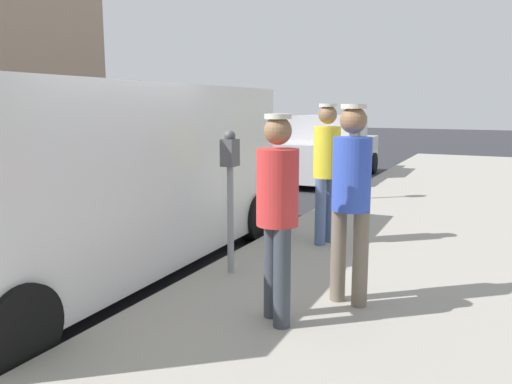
{
  "coord_description": "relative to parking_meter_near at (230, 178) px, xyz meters",
  "views": [
    {
      "loc": [
        3.92,
        -3.72,
        1.93
      ],
      "look_at": [
        1.65,
        0.97,
        1.05
      ],
      "focal_mm": 36.38,
      "sensor_mm": 36.0,
      "label": 1
    }
  ],
  "objects": [
    {
      "name": "pedestrian_in_yellow",
      "position": [
        0.53,
        1.59,
        0.01
      ],
      "size": [
        0.34,
        0.35,
        1.79
      ],
      "color": "#4C608C",
      "rests_on": "sidewalk_slab"
    },
    {
      "name": "sidewalk_slab",
      "position": [
        2.15,
        -0.97,
        -1.11
      ],
      "size": [
        5.0,
        32.0,
        0.15
      ],
      "primitive_type": "cube",
      "color": "#9E998E",
      "rests_on": "ground"
    },
    {
      "name": "parking_meter_near",
      "position": [
        0.0,
        0.0,
        0.0
      ],
      "size": [
        0.14,
        0.18,
        1.52
      ],
      "color": "gray",
      "rests_on": "sidewalk_slab"
    },
    {
      "name": "parked_sedan_ahead",
      "position": [
        -1.64,
        8.17,
        -0.43
      ],
      "size": [
        2.03,
        4.44,
        1.65
      ],
      "color": "#BCBCC1",
      "rests_on": "ground"
    },
    {
      "name": "pedestrian_in_red",
      "position": [
        0.95,
        -0.95,
        -0.05
      ],
      "size": [
        0.34,
        0.34,
        1.71
      ],
      "color": "#383D47",
      "rests_on": "sidewalk_slab"
    },
    {
      "name": "parked_van",
      "position": [
        -1.5,
        -0.27,
        -0.03
      ],
      "size": [
        2.24,
        5.25,
        2.15
      ],
      "color": "white",
      "rests_on": "ground"
    },
    {
      "name": "parking_meter_far",
      "position": [
        0.0,
        4.89,
        0.0
      ],
      "size": [
        0.14,
        0.18,
        1.52
      ],
      "color": "gray",
      "rests_on": "sidewalk_slab"
    },
    {
      "name": "pedestrian_in_blue",
      "position": [
        1.37,
        -0.29,
        0.0
      ],
      "size": [
        0.36,
        0.34,
        1.79
      ],
      "color": "#726656",
      "rests_on": "sidewalk_slab"
    },
    {
      "name": "ground_plane",
      "position": [
        -1.35,
        -0.97,
        -1.18
      ],
      "size": [
        80.0,
        80.0,
        0.0
      ],
      "primitive_type": "plane",
      "color": "#2D2D33"
    }
  ]
}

